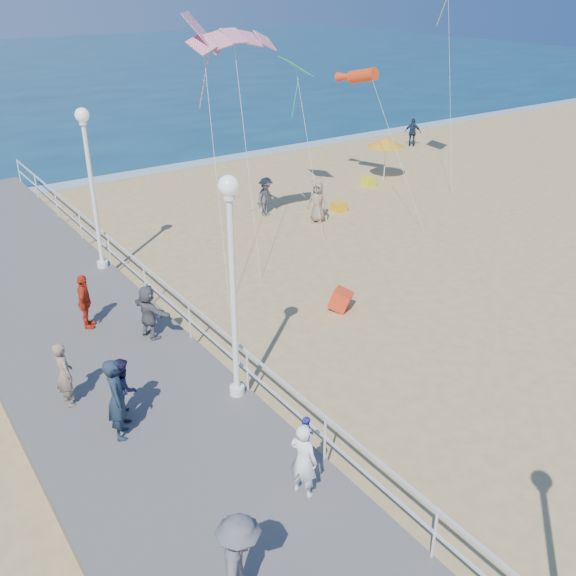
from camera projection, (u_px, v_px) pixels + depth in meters
ground at (401, 342)px, 18.13m from camera, size 160.00×160.00×0.00m
surf_line at (125, 175)px, 33.28m from camera, size 160.00×1.20×0.04m
boardwalk at (154, 433)px, 14.21m from camera, size 5.00×44.00×0.40m
railing at (247, 359)px, 15.00m from camera, size 0.05×42.00×0.55m
lamp_post_mid at (232, 268)px, 13.79m from camera, size 0.44×0.44×5.32m
lamp_post_far at (90, 173)px, 20.45m from camera, size 0.44×0.44×5.32m
woman_holding_toddler at (303, 460)px, 11.94m from camera, size 0.57×0.69×1.61m
toddler_held at (305, 434)px, 11.93m from camera, size 0.41×0.46×0.78m
spectator_0 at (117, 399)px, 13.44m from camera, size 0.67×0.80×1.89m
spectator_2 at (240, 566)px, 9.64m from camera, size 1.24×1.38×1.86m
spectator_3 at (85, 302)px, 17.76m from camera, size 0.78×1.01×1.59m
spectator_5 at (148, 312)px, 17.29m from camera, size 0.79×1.49×1.54m
spectator_6 at (64, 374)px, 14.52m from camera, size 0.42×0.61×1.61m
spectator_7 at (124, 388)px, 14.17m from camera, size 0.75×0.85×1.47m
beach_walker_a at (266, 197)px, 27.41m from camera, size 1.24×0.98×1.68m
beach_walker_b at (413, 132)px, 38.79m from camera, size 0.95×1.00×1.67m
beach_walker_c at (318, 202)px, 26.73m from camera, size 0.89×0.99×1.69m
box_kite at (341, 302)px, 19.73m from camera, size 0.85×0.89×0.74m
beach_umbrella at (386, 142)px, 31.83m from camera, size 1.90×1.90×2.14m
beach_chair_left at (339, 207)px, 28.19m from camera, size 0.55×0.55×0.40m
beach_chair_right at (369, 182)px, 31.64m from camera, size 0.55×0.55×0.40m
kite_parafoil at (234, 36)px, 20.33m from camera, size 3.04×0.94×0.65m
kite_windsock at (363, 76)px, 28.71m from camera, size 0.97×2.49×1.04m
kite_diamond_green at (296, 66)px, 26.26m from camera, size 1.52×1.63×0.70m
kite_diamond_redwhite at (202, 33)px, 20.24m from camera, size 1.75×1.89×1.21m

